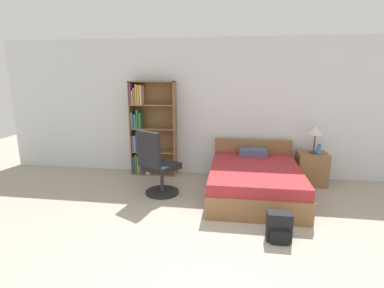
{
  "coord_description": "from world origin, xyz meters",
  "views": [
    {
      "loc": [
        0.16,
        -2.5,
        1.94
      ],
      "look_at": [
        -0.5,
        1.98,
        0.88
      ],
      "focal_mm": 28.0,
      "sensor_mm": 36.0,
      "label": 1
    }
  ],
  "objects_px": {
    "office_chair": "(157,167)",
    "table_lamp": "(316,131)",
    "bed": "(254,180)",
    "water_bottle": "(319,150)",
    "bookshelf": "(148,131)",
    "nightstand": "(312,169)",
    "backpack_black": "(279,227)"
  },
  "relations": [
    {
      "from": "office_chair",
      "to": "water_bottle",
      "type": "bearing_deg",
      "value": 16.72
    },
    {
      "from": "bed",
      "to": "office_chair",
      "type": "xyz_separation_m",
      "value": [
        -1.56,
        -0.25,
        0.23
      ]
    },
    {
      "from": "bed",
      "to": "water_bottle",
      "type": "xyz_separation_m",
      "value": [
        1.11,
        0.55,
        0.41
      ]
    },
    {
      "from": "nightstand",
      "to": "water_bottle",
      "type": "distance_m",
      "value": 0.4
    },
    {
      "from": "nightstand",
      "to": "table_lamp",
      "type": "xyz_separation_m",
      "value": [
        0.01,
        0.0,
        0.68
      ]
    },
    {
      "from": "bed",
      "to": "backpack_black",
      "type": "bearing_deg",
      "value": -81.08
    },
    {
      "from": "bed",
      "to": "table_lamp",
      "type": "relative_size",
      "value": 3.88
    },
    {
      "from": "office_chair",
      "to": "bookshelf",
      "type": "bearing_deg",
      "value": 113.87
    },
    {
      "from": "table_lamp",
      "to": "water_bottle",
      "type": "xyz_separation_m",
      "value": [
        0.06,
        -0.11,
        -0.31
      ]
    },
    {
      "from": "water_bottle",
      "to": "backpack_black",
      "type": "height_order",
      "value": "water_bottle"
    },
    {
      "from": "bookshelf",
      "to": "water_bottle",
      "type": "relative_size",
      "value": 10.09
    },
    {
      "from": "nightstand",
      "to": "table_lamp",
      "type": "bearing_deg",
      "value": 26.35
    },
    {
      "from": "table_lamp",
      "to": "backpack_black",
      "type": "relative_size",
      "value": 1.4
    },
    {
      "from": "bookshelf",
      "to": "backpack_black",
      "type": "xyz_separation_m",
      "value": [
        2.24,
        -2.18,
        -0.7
      ]
    },
    {
      "from": "backpack_black",
      "to": "office_chair",
      "type": "bearing_deg",
      "value": 147.49
    },
    {
      "from": "office_chair",
      "to": "backpack_black",
      "type": "distance_m",
      "value": 2.13
    },
    {
      "from": "bookshelf",
      "to": "office_chair",
      "type": "bearing_deg",
      "value": -66.13
    },
    {
      "from": "bed",
      "to": "table_lamp",
      "type": "height_order",
      "value": "table_lamp"
    },
    {
      "from": "water_bottle",
      "to": "office_chair",
      "type": "bearing_deg",
      "value": -163.28
    },
    {
      "from": "bed",
      "to": "backpack_black",
      "type": "xyz_separation_m",
      "value": [
        0.22,
        -1.39,
        -0.09
      ]
    },
    {
      "from": "bookshelf",
      "to": "water_bottle",
      "type": "distance_m",
      "value": 3.15
    },
    {
      "from": "bed",
      "to": "office_chair",
      "type": "relative_size",
      "value": 1.74
    },
    {
      "from": "backpack_black",
      "to": "nightstand",
      "type": "bearing_deg",
      "value": 67.93
    },
    {
      "from": "nightstand",
      "to": "bookshelf",
      "type": "bearing_deg",
      "value": 177.41
    },
    {
      "from": "office_chair",
      "to": "table_lamp",
      "type": "height_order",
      "value": "office_chair"
    },
    {
      "from": "office_chair",
      "to": "water_bottle",
      "type": "distance_m",
      "value": 2.79
    },
    {
      "from": "table_lamp",
      "to": "backpack_black",
      "type": "height_order",
      "value": "table_lamp"
    },
    {
      "from": "table_lamp",
      "to": "nightstand",
      "type": "bearing_deg",
      "value": -153.65
    },
    {
      "from": "water_bottle",
      "to": "backpack_black",
      "type": "relative_size",
      "value": 0.52
    },
    {
      "from": "water_bottle",
      "to": "bookshelf",
      "type": "bearing_deg",
      "value": 175.54
    },
    {
      "from": "table_lamp",
      "to": "bed",
      "type": "bearing_deg",
      "value": -148.02
    },
    {
      "from": "bed",
      "to": "office_chair",
      "type": "distance_m",
      "value": 1.6
    }
  ]
}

